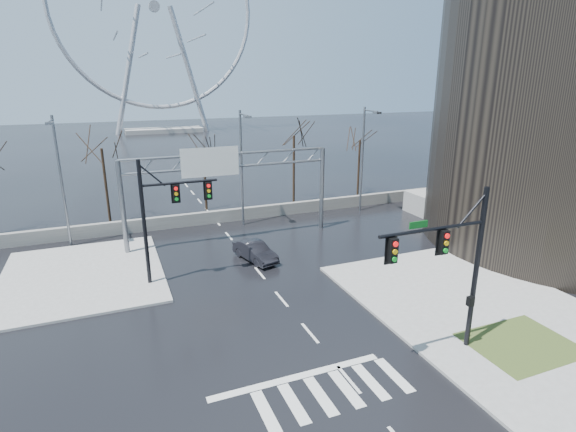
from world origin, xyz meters
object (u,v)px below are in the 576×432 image
ferris_wheel (155,15)px  car (255,251)px  signal_mast_far (162,210)px  signal_mast_near (455,258)px  sign_gantry (225,178)px

ferris_wheel → car: (-4.57, -84.73, -25.46)m
signal_mast_far → ferris_wheel: ferris_wheel is taller
signal_mast_far → ferris_wheel: (10.87, 86.04, 21.30)m
signal_mast_near → signal_mast_far: size_ratio=1.00×
signal_mast_near → car: bearing=108.2°
signal_mast_far → sign_gantry: bearing=47.5°
sign_gantry → car: (0.81, -4.69, -4.51)m
signal_mast_near → signal_mast_far: (-11.01, 13.00, -0.04)m
signal_mast_near → ferris_wheel: size_ratio=0.16×
sign_gantry → ferris_wheel: 82.91m
ferris_wheel → signal_mast_near: bearing=-89.9°
ferris_wheel → car: bearing=-93.1°
signal_mast_near → sign_gantry: bearing=106.2°
signal_mast_far → sign_gantry: signal_mast_far is taller
car → signal_mast_far: bearing=176.4°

